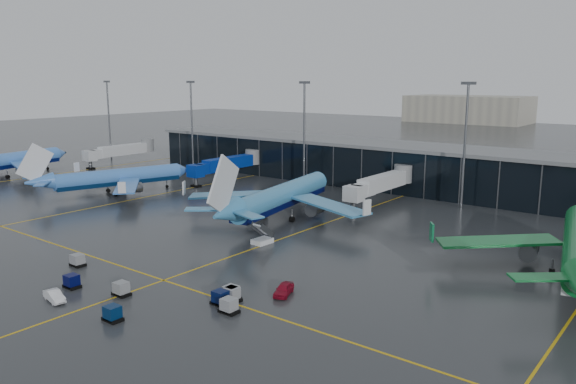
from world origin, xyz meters
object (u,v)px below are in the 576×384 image
Objects in this scene: airliner_arkefly at (119,167)px; service_van_red at (284,289)px; service_van_white at (54,296)px; airliner_klm_near at (283,182)px; airliner_klm_west at (5,152)px; baggage_carts at (159,291)px; mobile_airstair at (262,239)px.

airliner_arkefly reaches higher than service_van_red.
airliner_klm_near is at bearing 14.55° from service_van_white.
airliner_klm_west reaches higher than baggage_carts.
airliner_klm_near is 39.64m from service_van_red.
service_van_white is (-20.31, -18.39, -0.06)m from service_van_red.
baggage_carts is 25.45m from mobile_airstair.
service_van_red is (11.42, 9.91, -0.04)m from baggage_carts.
baggage_carts is at bearing -26.09° from airliner_klm_west.
baggage_carts is 12.29m from service_van_white.
service_van_white is (48.37, -43.91, -5.40)m from airliner_arkefly.
airliner_klm_near is 12.96× the size of mobile_airstair.
airliner_klm_west is 88.16m from airliner_klm_near.
mobile_airstair is at bearing 2.93° from service_van_white.
mobile_airstair reaches higher than baggage_carts.
airliner_klm_west is at bearing 179.64° from mobile_airstair.
airliner_arkefly is at bearing 171.60° from mobile_airstair.
baggage_carts reaches higher than service_van_red.
service_van_red is 27.40m from service_van_white.
airliner_arkefly reaches higher than baggage_carts.
baggage_carts is (57.26, -35.43, -5.30)m from airliner_arkefly.
baggage_carts is at bearing -15.07° from airliner_arkefly.
service_van_red reaches higher than service_van_white.
airliner_klm_west is 1.44× the size of baggage_carts.
airliner_arkefly is at bearing 148.25° from baggage_carts.
service_van_red is (16.37, -15.05, -0.05)m from mobile_airstair.
airliner_klm_west reaches higher than service_van_white.
airliner_klm_west is 99.86m from service_van_white.
airliner_arkefly is at bearing 175.37° from airliner_klm_near.
airliner_arkefly is 65.55m from service_van_white.
airliner_klm_west is 1.11× the size of airliner_arkefly.
airliner_klm_west reaches higher than airliner_arkefly.
airliner_klm_near is 10.56× the size of service_van_red.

